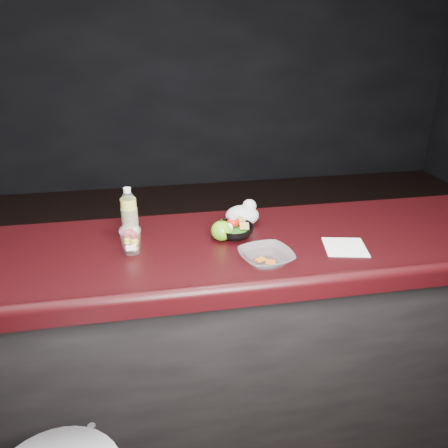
{
  "coord_description": "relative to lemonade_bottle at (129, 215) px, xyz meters",
  "views": [
    {
      "loc": [
        -0.25,
        -1.23,
        1.82
      ],
      "look_at": [
        0.03,
        0.33,
        1.1
      ],
      "focal_mm": 35.0,
      "sensor_mm": 36.0,
      "label": 1
    }
  ],
  "objects": [
    {
      "name": "snack_bowl",
      "position": [
        0.42,
        -0.1,
        -0.06
      ],
      "size": [
        0.21,
        0.21,
        0.09
      ],
      "rotation": [
        0.0,
        0.0,
        0.4
      ],
      "color": "black",
      "rests_on": "counter"
    },
    {
      "name": "takeout_bowl",
      "position": [
        0.49,
        -0.34,
        -0.06
      ],
      "size": [
        0.23,
        0.23,
        0.05
      ],
      "rotation": [
        0.0,
        0.0,
        0.19
      ],
      "color": "silver",
      "rests_on": "counter"
    },
    {
      "name": "plastic_bag",
      "position": [
        0.49,
        0.01,
        -0.04
      ],
      "size": [
        0.15,
        0.12,
        0.11
      ],
      "color": "silver",
      "rests_on": "counter"
    },
    {
      "name": "counter",
      "position": [
        0.34,
        -0.17,
        -0.59
      ],
      "size": [
        4.06,
        0.71,
        1.02
      ],
      "color": "black",
      "rests_on": "ground"
    },
    {
      "name": "green_apple",
      "position": [
        0.37,
        -0.12,
        -0.05
      ],
      "size": [
        0.09,
        0.09,
        0.09
      ],
      "color": "#3B830F",
      "rests_on": "counter"
    },
    {
      "name": "room_shell",
      "position": [
        0.34,
        -0.47,
        0.72
      ],
      "size": [
        8.0,
        8.0,
        8.0
      ],
      "color": "black",
      "rests_on": "ground"
    },
    {
      "name": "lemonade_bottle",
      "position": [
        0.0,
        0.0,
        0.0
      ],
      "size": [
        0.07,
        0.07,
        0.21
      ],
      "color": "#D7E13A",
      "rests_on": "counter"
    },
    {
      "name": "paper_napkin",
      "position": [
        0.84,
        -0.28,
        -0.08
      ],
      "size": [
        0.19,
        0.19,
        0.0
      ],
      "primitive_type": "cube",
      "rotation": [
        0.0,
        0.0,
        -0.22
      ],
      "color": "white",
      "rests_on": "counter"
    },
    {
      "name": "fruit_cup",
      "position": [
        0.01,
        -0.17,
        -0.03
      ],
      "size": [
        0.08,
        0.08,
        0.12
      ],
      "color": "white",
      "rests_on": "counter"
    }
  ]
}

